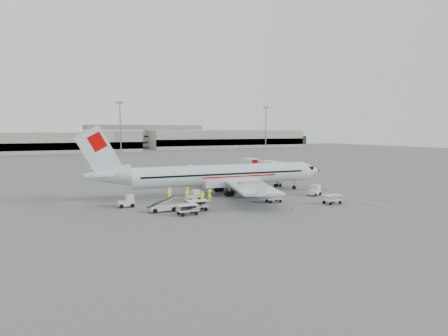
{
  "coord_description": "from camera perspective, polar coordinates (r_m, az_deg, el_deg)",
  "views": [
    {
      "loc": [
        -25.32,
        -50.85,
        9.6
      ],
      "look_at": [
        0.0,
        2.0,
        3.8
      ],
      "focal_mm": 30.0,
      "sensor_mm": 36.0,
      "label": 1
    }
  ],
  "objects": [
    {
      "name": "tug_mid",
      "position": [
        51.57,
        -4.76,
        -4.24
      ],
      "size": [
        2.11,
        1.39,
        1.52
      ],
      "primitive_type": null,
      "rotation": [
        0.0,
        0.0,
        0.14
      ],
      "color": "silver",
      "rests_on": "ground"
    },
    {
      "name": "crew_b",
      "position": [
        53.23,
        -5.57,
        -3.83
      ],
      "size": [
        1.04,
        0.98,
        1.71
      ],
      "primitive_type": "imported",
      "rotation": [
        0.0,
        0.0,
        -0.52
      ],
      "color": "#F1FF1E",
      "rests_on": "ground"
    },
    {
      "name": "tug_fore",
      "position": [
        57.55,
        13.61,
        -3.32
      ],
      "size": [
        2.3,
        1.81,
        1.56
      ],
      "primitive_type": null,
      "rotation": [
        0.0,
        0.0,
        0.37
      ],
      "color": "silver",
      "rests_on": "ground"
    },
    {
      "name": "mast_center",
      "position": [
        171.56,
        -15.5,
        5.92
      ],
      "size": [
        3.2,
        1.2,
        22.0
      ],
      "primitive_type": null,
      "color": "slate",
      "rests_on": "ground"
    },
    {
      "name": "cone_port",
      "position": [
        65.56,
        -3.65,
        -2.49
      ],
      "size": [
        0.41,
        0.41,
        0.66
      ],
      "primitive_type": "cone",
      "color": "orange",
      "rests_on": "ground"
    },
    {
      "name": "tug_aft",
      "position": [
        49.09,
        -14.7,
        -4.89
      ],
      "size": [
        2.02,
        1.17,
        1.55
      ],
      "primitive_type": null,
      "rotation": [
        0.0,
        0.0,
        -0.01
      ],
      "color": "silver",
      "rests_on": "ground"
    },
    {
      "name": "treeline",
      "position": [
        227.36,
        -19.24,
        3.68
      ],
      "size": [
        300.0,
        3.0,
        6.0
      ],
      "primitive_type": null,
      "color": "black",
      "rests_on": "ground"
    },
    {
      "name": "cone_stbd",
      "position": [
        46.93,
        10.63,
        -5.84
      ],
      "size": [
        0.4,
        0.4,
        0.66
      ],
      "primitive_type": "cone",
      "color": "orange",
      "rests_on": "ground"
    },
    {
      "name": "cart_empty_b",
      "position": [
        51.55,
        16.15,
        -4.61
      ],
      "size": [
        2.41,
        1.47,
        1.23
      ],
      "primitive_type": null,
      "rotation": [
        0.0,
        0.0,
        0.03
      ],
      "color": "silver",
      "rests_on": "ground"
    },
    {
      "name": "parking_garage",
      "position": [
        216.79,
        -12.22,
        4.84
      ],
      "size": [
        62.0,
        24.0,
        14.0
      ],
      "primitive_type": null,
      "color": "slate",
      "rests_on": "ground"
    },
    {
      "name": "cart_empty_a",
      "position": [
        51.18,
        7.57,
        -4.58
      ],
      "size": [
        2.25,
        1.49,
        1.1
      ],
      "primitive_type": null,
      "rotation": [
        0.0,
        0.0,
        -0.12
      ],
      "color": "silver",
      "rests_on": "ground"
    },
    {
      "name": "crew_c",
      "position": [
        51.06,
        -2.16,
        -4.23
      ],
      "size": [
        0.75,
        1.16,
        1.69
      ],
      "primitive_type": "imported",
      "rotation": [
        0.0,
        0.0,
        1.69
      ],
      "color": "#F1FF1E",
      "rests_on": "ground"
    },
    {
      "name": "terminal_east",
      "position": [
        217.87,
        0.35,
        4.45
      ],
      "size": [
        90.0,
        26.0,
        10.0
      ],
      "primitive_type": null,
      "color": "gray",
      "rests_on": "ground"
    },
    {
      "name": "cone_nose",
      "position": [
        64.01,
        14.91,
        -2.86
      ],
      "size": [
        0.42,
        0.42,
        0.68
      ],
      "primitive_type": "cone",
      "color": "orange",
      "rests_on": "ground"
    },
    {
      "name": "terminal_west",
      "position": [
        181.52,
        -30.28,
        3.28
      ],
      "size": [
        110.0,
        22.0,
        9.0
      ],
      "primitive_type": null,
      "color": "gray",
      "rests_on": "ground"
    },
    {
      "name": "belt_loader",
      "position": [
        45.49,
        -9.27,
        -5.12
      ],
      "size": [
        4.29,
        1.63,
        2.32
      ],
      "primitive_type": null,
      "rotation": [
        0.0,
        0.0,
        -0.01
      ],
      "color": "silver",
      "rests_on": "ground"
    },
    {
      "name": "stripe_cross",
      "position": [
        58.95,
        16.75,
        -3.96
      ],
      "size": [
        0.2,
        20.0,
        0.01
      ],
      "primitive_type": "cube",
      "color": "yellow",
      "rests_on": "ground"
    },
    {
      "name": "cart_loaded_b",
      "position": [
        45.46,
        -4.11,
        -5.73
      ],
      "size": [
        2.48,
        1.5,
        1.28
      ],
      "primitive_type": null,
      "rotation": [
        0.0,
        0.0,
        -0.02
      ],
      "color": "silver",
      "rests_on": "ground"
    },
    {
      "name": "crew_d",
      "position": [
        50.48,
        -3.29,
        -4.39
      ],
      "size": [
        1.01,
        0.64,
        1.61
      ],
      "primitive_type": "imported",
      "rotation": [
        0.0,
        0.0,
        3.43
      ],
      "color": "#F1FF1E",
      "rests_on": "ground"
    },
    {
      "name": "jet_bridge",
      "position": [
        69.89,
        5.57,
        -0.49
      ],
      "size": [
        3.27,
        16.44,
        4.31
      ],
      "primitive_type": null,
      "rotation": [
        0.0,
        0.0,
        -0.01
      ],
      "color": "silver",
      "rests_on": "ground"
    },
    {
      "name": "cart_loaded_a",
      "position": [
        43.34,
        -5.6,
        -6.34
      ],
      "size": [
        2.41,
        1.48,
        1.23
      ],
      "primitive_type": null,
      "rotation": [
        0.0,
        0.0,
        0.03
      ],
      "color": "silver",
      "rests_on": "ground"
    },
    {
      "name": "stripe_lead",
      "position": [
        57.62,
        0.86,
        -3.94
      ],
      "size": [
        44.0,
        0.2,
        0.01
      ],
      "primitive_type": "cube",
      "color": "yellow",
      "rests_on": "ground"
    },
    {
      "name": "ground",
      "position": [
        57.62,
        0.86,
        -3.94
      ],
      "size": [
        360.0,
        360.0,
        0.0
      ],
      "primitive_type": "plane",
      "color": "#56595B"
    },
    {
      "name": "aircraft",
      "position": [
        56.63,
        0.0,
        1.08
      ],
      "size": [
        38.74,
        31.3,
        10.17
      ],
      "primitive_type": null,
      "rotation": [
        0.0,
        0.0,
        -0.07
      ],
      "color": "silver",
      "rests_on": "ground"
    },
    {
      "name": "mast_east",
      "position": [
        199.01,
        6.39,
        6.02
      ],
      "size": [
        3.2,
        1.2,
        22.0
      ],
      "primitive_type": null,
      "color": "slate",
      "rests_on": "ground"
    },
    {
      "name": "crew_a",
      "position": [
        52.39,
        -8.29,
        -3.92
      ],
      "size": [
        0.8,
        0.65,
        1.89
      ],
      "primitive_type": "imported",
      "rotation": [
        0.0,
        0.0,
        0.34
      ],
      "color": "#F1FF1E",
      "rests_on": "ground"
    }
  ]
}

